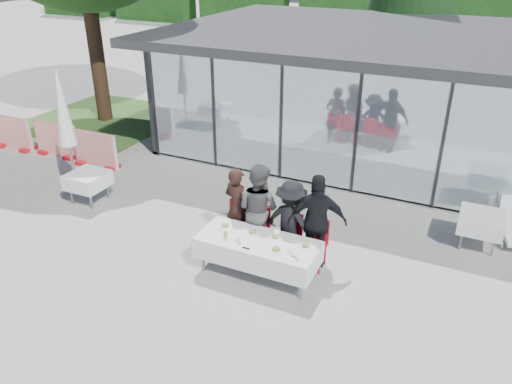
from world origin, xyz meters
TOP-DOWN VIEW (x-y plane):
  - ground at (0.00, 0.00)m, footprint 90.00×90.00m
  - pavilion at (2.00, 8.16)m, footprint 14.80×8.80m
  - treeline at (-2.00, 28.00)m, footprint 62.50×2.00m
  - dining_table at (0.36, -0.08)m, footprint 2.26×0.96m
  - diner_a at (-0.46, 0.69)m, footprint 0.77×0.77m
  - diner_chair_a at (-0.46, 0.67)m, footprint 0.44×0.44m
  - diner_b at (0.01, 0.69)m, footprint 1.09×1.09m
  - diner_chair_b at (0.01, 0.67)m, footprint 0.44×0.44m
  - diner_c at (0.70, 0.69)m, footprint 1.23×1.23m
  - diner_chair_c at (0.70, 0.67)m, footprint 0.44×0.44m
  - diner_d at (1.23, 0.69)m, footprint 1.41×1.41m
  - diner_chair_d at (1.23, 0.67)m, footprint 0.44×0.44m
  - plate_a at (-0.41, 0.09)m, footprint 0.26×0.26m
  - plate_b at (0.17, 0.10)m, footprint 0.26×0.26m
  - plate_c at (0.63, 0.13)m, footprint 0.26×0.26m
  - plate_d at (1.23, 0.08)m, footprint 0.26×0.26m
  - plate_extra at (0.81, -0.25)m, footprint 0.26×0.26m
  - juice_bottle at (-0.21, -0.27)m, footprint 0.06×0.06m
  - drinking_glasses at (0.81, -0.30)m, footprint 1.21×0.16m
  - folded_eyeglasses at (0.29, -0.43)m, footprint 0.14×0.03m
  - spare_table_left at (-4.60, 0.89)m, footprint 0.86×0.86m
  - spare_table_right at (4.05, 2.77)m, footprint 0.86×0.86m
  - market_umbrella at (-5.51, 1.36)m, footprint 0.50×0.50m
  - grass_patch at (-8.50, 6.00)m, footprint 5.00×5.00m

SIDE VIEW (x-z plane):
  - ground at x=0.00m, z-range 0.00..0.00m
  - grass_patch at x=-8.50m, z-range 0.00..0.02m
  - diner_chair_a at x=-0.46m, z-range 0.05..1.03m
  - diner_chair_b at x=0.01m, z-range 0.05..1.03m
  - diner_chair_c at x=0.70m, z-range 0.05..1.03m
  - diner_chair_d at x=1.23m, z-range 0.05..1.03m
  - dining_table at x=0.36m, z-range 0.16..0.91m
  - spare_table_left at x=-4.60m, z-range 0.18..0.92m
  - spare_table_right at x=4.05m, z-range 0.18..0.92m
  - folded_eyeglasses at x=0.29m, z-range 0.75..0.76m
  - plate_a at x=-0.41m, z-range 0.74..0.81m
  - plate_b at x=0.17m, z-range 0.74..0.81m
  - plate_c at x=0.63m, z-range 0.74..0.81m
  - plate_d at x=1.23m, z-range 0.74..0.81m
  - plate_extra at x=0.81m, z-range 0.74..0.81m
  - drinking_glasses at x=0.81m, z-range 0.75..0.85m
  - juice_bottle at x=-0.21m, z-range 0.75..0.89m
  - diner_c at x=0.70m, z-range 0.00..1.67m
  - diner_a at x=-0.46m, z-range 0.00..1.73m
  - diner_b at x=0.01m, z-range 0.00..1.89m
  - diner_d at x=1.23m, z-range 0.00..1.91m
  - market_umbrella at x=-5.51m, z-range 0.41..3.41m
  - pavilion at x=2.00m, z-range 0.43..3.87m
  - treeline at x=-2.00m, z-range 0.00..4.40m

